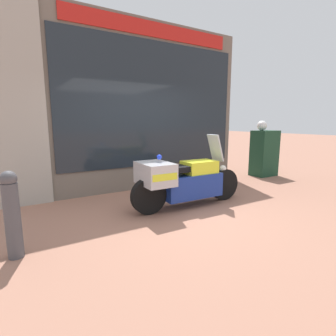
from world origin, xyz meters
TOP-DOWN VIEW (x-y plane):
  - ground_plane at (0.00, 0.00)m, footprint 60.00×60.00m
  - shop_building at (-0.41, 2.00)m, footprint 5.64×0.55m
  - window_display at (0.39, 2.03)m, footprint 4.26×0.30m
  - paramedic_motorcycle at (0.11, 0.16)m, footprint 2.34×0.72m
  - utility_cabinet at (3.83, 1.34)m, footprint 0.70×0.51m
  - white_helmet at (3.74, 1.41)m, footprint 0.28×0.28m
  - street_bollard at (-2.59, -0.34)m, footprint 0.18×0.18m

SIDE VIEW (x-z plane):
  - ground_plane at x=0.00m, z-range 0.00..0.00m
  - window_display at x=0.39m, z-range -0.56..1.55m
  - paramedic_motorcycle at x=0.11m, z-range -0.15..1.19m
  - street_bollard at x=-2.59m, z-range 0.02..1.06m
  - utility_cabinet at x=3.83m, z-range 0.00..1.32m
  - white_helmet at x=3.74m, z-range 1.32..1.60m
  - shop_building at x=-0.41m, z-range 0.01..3.83m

